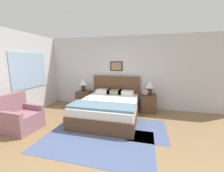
{
  "coord_description": "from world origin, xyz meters",
  "views": [
    {
      "loc": [
        0.98,
        -2.13,
        1.71
      ],
      "look_at": [
        0.05,
        1.58,
        1.02
      ],
      "focal_mm": 22.0,
      "sensor_mm": 36.0,
      "label": 1
    }
  ],
  "objects_px": {
    "bed": "(109,107)",
    "armchair": "(21,118)",
    "table_lamp_near_window": "(83,83)",
    "table_lamp_by_door": "(150,86)",
    "nightstand_near_window": "(84,99)",
    "nightstand_by_door": "(149,103)"
  },
  "relations": [
    {
      "from": "bed",
      "to": "table_lamp_by_door",
      "type": "xyz_separation_m",
      "value": [
        1.21,
        0.78,
        0.6
      ]
    },
    {
      "from": "nightstand_by_door",
      "to": "nightstand_near_window",
      "type": "bearing_deg",
      "value": 180.0
    },
    {
      "from": "table_lamp_by_door",
      "to": "nightstand_by_door",
      "type": "bearing_deg",
      "value": 120.82
    },
    {
      "from": "table_lamp_near_window",
      "to": "table_lamp_by_door",
      "type": "distance_m",
      "value": 2.42
    },
    {
      "from": "nightstand_near_window",
      "to": "nightstand_by_door",
      "type": "xyz_separation_m",
      "value": [
        2.39,
        0.0,
        0.0
      ]
    },
    {
      "from": "bed",
      "to": "armchair",
      "type": "xyz_separation_m",
      "value": [
        -1.93,
        -1.3,
        -0.0
      ]
    },
    {
      "from": "bed",
      "to": "armchair",
      "type": "relative_size",
      "value": 2.34
    },
    {
      "from": "nightstand_near_window",
      "to": "nightstand_by_door",
      "type": "relative_size",
      "value": 1.0
    },
    {
      "from": "bed",
      "to": "nightstand_by_door",
      "type": "distance_m",
      "value": 1.44
    },
    {
      "from": "nightstand_near_window",
      "to": "armchair",
      "type": "bearing_deg",
      "value": -109.34
    },
    {
      "from": "nightstand_near_window",
      "to": "table_lamp_by_door",
      "type": "bearing_deg",
      "value": -0.41
    },
    {
      "from": "table_lamp_near_window",
      "to": "table_lamp_by_door",
      "type": "height_order",
      "value": "same"
    },
    {
      "from": "armchair",
      "to": "table_lamp_by_door",
      "type": "bearing_deg",
      "value": 126.77
    },
    {
      "from": "nightstand_by_door",
      "to": "table_lamp_near_window",
      "type": "height_order",
      "value": "table_lamp_near_window"
    },
    {
      "from": "table_lamp_near_window",
      "to": "armchair",
      "type": "bearing_deg",
      "value": -109.0
    },
    {
      "from": "armchair",
      "to": "table_lamp_near_window",
      "type": "bearing_deg",
      "value": 164.25
    },
    {
      "from": "nightstand_by_door",
      "to": "bed",
      "type": "bearing_deg",
      "value": -146.31
    },
    {
      "from": "nightstand_near_window",
      "to": "table_lamp_by_door",
      "type": "relative_size",
      "value": 1.21
    },
    {
      "from": "nightstand_near_window",
      "to": "nightstand_by_door",
      "type": "distance_m",
      "value": 2.39
    },
    {
      "from": "armchair",
      "to": "nightstand_by_door",
      "type": "height_order",
      "value": "armchair"
    },
    {
      "from": "table_lamp_near_window",
      "to": "nightstand_near_window",
      "type": "bearing_deg",
      "value": 40.89
    },
    {
      "from": "armchair",
      "to": "nightstand_near_window",
      "type": "relative_size",
      "value": 1.55
    }
  ]
}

